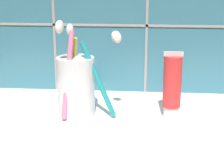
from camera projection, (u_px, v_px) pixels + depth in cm
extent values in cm
cube|color=white|center=(134.00, 131.00, 64.79)|extent=(78.74, 38.29, 2.00)
cube|color=#336B7F|center=(138.00, 0.00, 77.40)|extent=(88.74, 1.50, 43.57)
cube|color=gray|center=(137.00, 26.00, 78.08)|extent=(88.74, 0.24, 0.50)
cube|color=gray|center=(147.00, 0.00, 76.43)|extent=(0.50, 0.24, 43.57)
cylinder|color=silver|center=(76.00, 86.00, 68.16)|extent=(6.88, 6.88, 10.76)
cylinder|color=teal|center=(98.00, 79.00, 66.51)|extent=(6.72, 1.89, 13.73)
ellipsoid|color=white|center=(116.00, 37.00, 63.56)|extent=(2.60, 1.65, 2.69)
cylinder|color=yellow|center=(74.00, 73.00, 69.48)|extent=(2.46, 3.52, 13.90)
ellipsoid|color=white|center=(70.00, 30.00, 68.56)|extent=(2.13, 2.44, 2.48)
cylinder|color=pink|center=(68.00, 75.00, 65.41)|extent=(2.57, 4.12, 15.46)
ellipsoid|color=white|center=(59.00, 27.00, 61.39)|extent=(2.08, 2.46, 2.50)
cylinder|color=white|center=(171.00, 111.00, 67.99)|extent=(2.76, 2.76, 2.04)
cylinder|color=red|center=(172.00, 82.00, 66.38)|extent=(3.25, 3.25, 9.30)
cube|color=silver|center=(174.00, 54.00, 64.94)|extent=(3.41, 0.36, 0.80)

